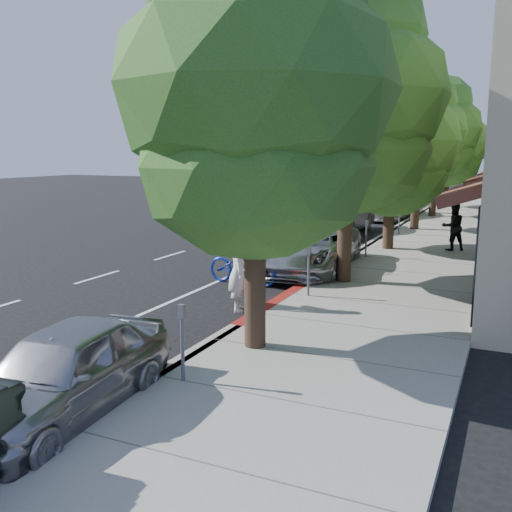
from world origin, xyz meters
The scene contains 18 objects.
ground centered at (0.00, 0.00, 0.00)m, with size 120.00×120.00×0.00m, color black.
sidewalk centered at (2.30, 8.00, 0.07)m, with size 4.60×56.00×0.15m, color gray.
curb centered at (0.00, 8.00, 0.07)m, with size 0.30×56.00×0.15m, color #9E998E.
curb_red_segment centered at (0.00, 1.00, 0.07)m, with size 0.32×4.00×0.15m, color maroon.
street_tree_0 centered at (0.90, -2.00, 4.72)m, with size 5.06×5.06×7.76m.
street_tree_1 centered at (0.90, 4.00, 5.11)m, with size 5.36×5.36×8.37m.
street_tree_2 centered at (0.90, 10.00, 4.03)m, with size 4.96×4.96×6.82m.
street_tree_3 centered at (0.90, 16.00, 4.53)m, with size 4.38×4.38×7.31m.
street_tree_4 centered at (0.90, 22.00, 4.86)m, with size 4.93×4.93×7.90m.
street_tree_5 centered at (0.90, 28.00, 4.24)m, with size 5.15×5.15×7.15m.
cyclist centered at (-0.70, 0.51, 0.97)m, with size 0.71×0.47×1.95m, color white.
bicycle centered at (-1.80, 3.00, 0.57)m, with size 0.76×2.17×1.14m, color navy.
silver_suv centered at (-0.69, 5.50, 0.78)m, with size 2.59×5.62×1.56m, color #A8A8AD.
dark_sedan centered at (-2.06, 14.04, 0.85)m, with size 1.81×5.19×1.71m, color black.
white_pickup centered at (-1.34, 20.89, 0.81)m, with size 2.28×5.60×1.62m, color white.
dark_suv_far centered at (-2.20, 23.66, 0.80)m, with size 1.90×4.71×1.61m, color black.
near_car_a centered at (-0.50, -5.50, 0.68)m, with size 1.60×3.97×1.35m, color #9D9DA1.
pedestrian centered at (3.15, 10.55, 1.03)m, with size 0.86×0.67×1.76m, color black.
Camera 1 is at (5.20, -11.35, 3.78)m, focal length 40.00 mm.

